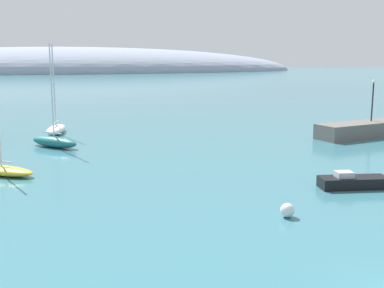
# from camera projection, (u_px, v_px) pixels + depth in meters

# --- Properties ---
(distant_ridge) EXTENTS (257.63, 77.93, 25.91)m
(distant_ridge) POSITION_uv_depth(u_px,v_px,m) (62.00, 72.00, 255.22)
(distant_ridge) COLOR #8E99AD
(distant_ridge) RESTS_ON ground
(sailboat_yellow_near_shore) EXTENTS (5.66, 4.80, 7.66)m
(sailboat_yellow_near_shore) POSITION_uv_depth(u_px,v_px,m) (2.00, 170.00, 37.12)
(sailboat_yellow_near_shore) COLOR yellow
(sailboat_yellow_near_shore) RESTS_ON water
(sailboat_teal_mid_mooring) EXTENTS (5.20, 5.34, 10.16)m
(sailboat_teal_mid_mooring) POSITION_uv_depth(u_px,v_px,m) (54.00, 141.00, 48.26)
(sailboat_teal_mid_mooring) COLOR #1E6B70
(sailboat_teal_mid_mooring) RESTS_ON water
(sailboat_white_end_of_line) EXTENTS (2.98, 6.39, 10.25)m
(sailboat_white_end_of_line) POSITION_uv_depth(u_px,v_px,m) (56.00, 129.00, 56.56)
(sailboat_white_end_of_line) COLOR white
(sailboat_white_end_of_line) RESTS_ON water
(motorboat_black_foreground) EXTENTS (5.29, 2.35, 1.18)m
(motorboat_black_foreground) POSITION_uv_depth(u_px,v_px,m) (353.00, 182.00, 33.61)
(motorboat_black_foreground) COLOR black
(motorboat_black_foreground) RESTS_ON water
(mooring_buoy_white) EXTENTS (0.82, 0.82, 0.82)m
(mooring_buoy_white) POSITION_uv_depth(u_px,v_px,m) (287.00, 210.00, 27.53)
(mooring_buoy_white) COLOR silver
(mooring_buoy_white) RESTS_ON water
(harbor_lamp_post) EXTENTS (0.36, 0.36, 4.65)m
(harbor_lamp_post) POSITION_uv_depth(u_px,v_px,m) (373.00, 96.00, 54.57)
(harbor_lamp_post) COLOR black
(harbor_lamp_post) RESTS_ON breakwater_rocks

